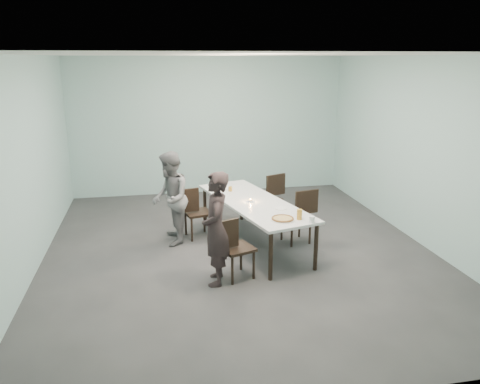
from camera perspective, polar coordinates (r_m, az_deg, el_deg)
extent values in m
plane|color=#333335|center=(7.51, -0.16, -7.13)|extent=(7.00, 7.00, 0.00)
cube|color=#9EC6C6|center=(10.47, -3.83, 8.01)|extent=(6.00, 0.02, 3.00)
cube|color=#9EC6C6|center=(3.82, 9.87, -6.60)|extent=(6.00, 0.02, 3.00)
cube|color=#9EC6C6|center=(7.14, -24.56, 2.82)|extent=(0.02, 7.00, 3.00)
cube|color=#9EC6C6|center=(8.16, 21.06, 4.70)|extent=(0.02, 7.00, 3.00)
cube|color=white|center=(6.91, -0.18, 16.41)|extent=(6.00, 7.00, 0.02)
cube|color=white|center=(7.48, 1.72, -1.27)|extent=(1.53, 2.74, 0.04)
cylinder|color=black|center=(6.44, 3.76, -7.80)|extent=(0.06, 0.06, 0.71)
cylinder|color=black|center=(8.51, -4.30, -1.80)|extent=(0.06, 0.06, 0.71)
cylinder|color=black|center=(6.81, 9.24, -6.63)|extent=(0.06, 0.06, 0.71)
cylinder|color=black|center=(8.79, 0.19, -1.16)|extent=(0.06, 0.06, 0.71)
cube|color=black|center=(6.48, -0.39, -6.88)|extent=(0.54, 0.54, 0.04)
cube|color=black|center=(6.31, -1.89, -5.21)|extent=(0.41, 0.18, 0.40)
cylinder|color=black|center=(6.36, -0.94, -9.56)|extent=(0.04, 0.04, 0.41)
cylinder|color=black|center=(6.63, -2.43, -8.47)|extent=(0.04, 0.04, 0.41)
cylinder|color=black|center=(6.53, 1.68, -8.90)|extent=(0.04, 0.04, 0.41)
cylinder|color=black|center=(6.79, 0.12, -7.86)|extent=(0.04, 0.04, 0.41)
cube|color=black|center=(7.96, -5.15, -2.53)|extent=(0.50, 0.50, 0.04)
cube|color=black|center=(7.83, -6.51, -1.04)|extent=(0.42, 0.13, 0.40)
cylinder|color=black|center=(7.83, -5.89, -4.61)|extent=(0.04, 0.04, 0.41)
cylinder|color=black|center=(8.14, -6.63, -3.83)|extent=(0.04, 0.04, 0.41)
cylinder|color=black|center=(7.93, -3.55, -4.28)|extent=(0.04, 0.04, 0.41)
cylinder|color=black|center=(8.23, -4.37, -3.52)|extent=(0.04, 0.04, 0.41)
cube|color=black|center=(7.76, 6.86, -3.08)|extent=(0.50, 0.50, 0.04)
cube|color=black|center=(7.78, 8.13, -1.22)|extent=(0.42, 0.13, 0.40)
cylinder|color=black|center=(8.05, 7.25, -4.07)|extent=(0.04, 0.04, 0.41)
cylinder|color=black|center=(7.78, 8.52, -4.85)|extent=(0.04, 0.04, 0.41)
cylinder|color=black|center=(7.89, 5.12, -4.42)|extent=(0.04, 0.04, 0.41)
cylinder|color=black|center=(7.62, 6.33, -5.23)|extent=(0.04, 0.04, 0.41)
cube|color=black|center=(8.72, 3.36, -0.83)|extent=(0.55, 0.55, 0.04)
cube|color=black|center=(8.76, 4.38, 0.87)|extent=(0.40, 0.20, 0.40)
cylinder|color=black|center=(9.01, 3.55, -1.76)|extent=(0.04, 0.04, 0.41)
cylinder|color=black|center=(8.76, 4.89, -2.33)|extent=(0.04, 0.04, 0.41)
cylinder|color=black|center=(8.82, 1.79, -2.14)|extent=(0.04, 0.04, 0.41)
cylinder|color=black|center=(8.56, 3.10, -2.73)|extent=(0.04, 0.04, 0.41)
imported|color=black|center=(6.22, -2.95, -4.50)|extent=(0.45, 0.61, 1.55)
imported|color=slate|center=(7.65, -8.50, -0.78)|extent=(0.60, 0.76, 1.53)
cylinder|color=white|center=(6.64, 5.22, -3.37)|extent=(0.34, 0.34, 0.01)
cylinder|color=#D3B478|center=(6.64, 5.22, -3.26)|extent=(0.30, 0.30, 0.01)
torus|color=brown|center=(6.64, 5.22, -3.22)|extent=(0.32, 0.32, 0.03)
cylinder|color=white|center=(7.13, 5.00, -2.00)|extent=(0.18, 0.18, 0.01)
cylinder|color=#BD8429|center=(6.67, 7.26, -2.73)|extent=(0.08, 0.08, 0.15)
cylinder|color=silver|center=(6.58, 8.75, -3.32)|extent=(0.08, 0.08, 0.09)
cylinder|color=silver|center=(7.44, 1.27, -1.07)|extent=(0.06, 0.06, 0.03)
cylinder|color=orange|center=(7.43, 1.27, -0.90)|extent=(0.04, 0.04, 0.01)
cylinder|color=#BD8429|center=(8.03, -1.19, 0.38)|extent=(0.07, 0.07, 0.08)
cube|color=silver|center=(8.22, -2.22, 0.49)|extent=(0.35, 0.29, 0.01)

